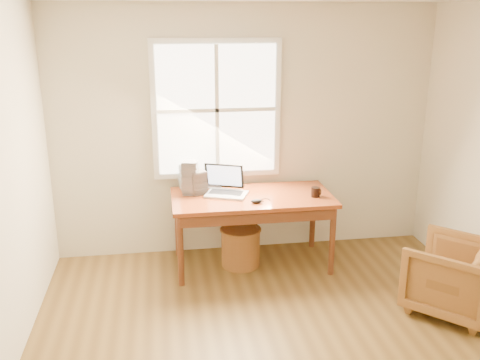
# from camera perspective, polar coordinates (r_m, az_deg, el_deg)

# --- Properties ---
(room_shell) EXTENTS (4.04, 4.54, 2.64)m
(room_shell) POSITION_cam_1_polar(r_m,az_deg,el_deg) (3.62, 5.50, -1.55)
(room_shell) COLOR brown
(room_shell) RESTS_ON ground
(desk) EXTENTS (1.60, 0.80, 0.04)m
(desk) POSITION_cam_1_polar(r_m,az_deg,el_deg) (5.33, 1.30, -1.88)
(desk) COLOR brown
(desk) RESTS_ON room_shell
(armchair) EXTENTS (0.98, 0.98, 0.64)m
(armchair) POSITION_cam_1_polar(r_m,az_deg,el_deg) (5.02, 21.65, -9.54)
(armchair) COLOR brown
(armchair) RESTS_ON room_shell
(wicker_stool) EXTENTS (0.51, 0.51, 0.39)m
(wicker_stool) POSITION_cam_1_polar(r_m,az_deg,el_deg) (5.52, 0.06, -7.18)
(wicker_stool) COLOR brown
(wicker_stool) RESTS_ON room_shell
(laptop) EXTENTS (0.54, 0.55, 0.31)m
(laptop) POSITION_cam_1_polar(r_m,az_deg,el_deg) (5.29, -1.46, -0.07)
(laptop) COLOR #B4B8BC
(laptop) RESTS_ON desk
(mouse) EXTENTS (0.11, 0.07, 0.04)m
(mouse) POSITION_cam_1_polar(r_m,az_deg,el_deg) (5.12, 1.78, -2.27)
(mouse) COLOR black
(mouse) RESTS_ON desk
(coffee_mug) EXTENTS (0.10, 0.10, 0.10)m
(coffee_mug) POSITION_cam_1_polar(r_m,az_deg,el_deg) (5.33, 8.04, -1.28)
(coffee_mug) COLOR black
(coffee_mug) RESTS_ON desk
(cd_stack_a) EXTENTS (0.15, 0.14, 0.26)m
(cd_stack_a) POSITION_cam_1_polar(r_m,az_deg,el_deg) (5.52, -5.74, 0.33)
(cd_stack_a) COLOR silver
(cd_stack_a) RESTS_ON desk
(cd_stack_b) EXTENTS (0.19, 0.18, 0.24)m
(cd_stack_b) POSITION_cam_1_polar(r_m,az_deg,el_deg) (5.36, -4.53, -0.28)
(cd_stack_b) COLOR #242429
(cd_stack_b) RESTS_ON desk
(cd_stack_c) EXTENTS (0.18, 0.17, 0.34)m
(cd_stack_c) POSITION_cam_1_polar(r_m,az_deg,el_deg) (5.35, -5.33, 0.25)
(cd_stack_c) COLOR #9797A4
(cd_stack_c) RESTS_ON desk
(cd_stack_d) EXTENTS (0.19, 0.18, 0.20)m
(cd_stack_d) POSITION_cam_1_polar(r_m,az_deg,el_deg) (5.59, -2.63, 0.31)
(cd_stack_d) COLOR #A9ADB5
(cd_stack_d) RESTS_ON desk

